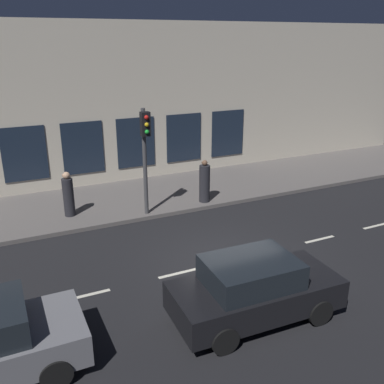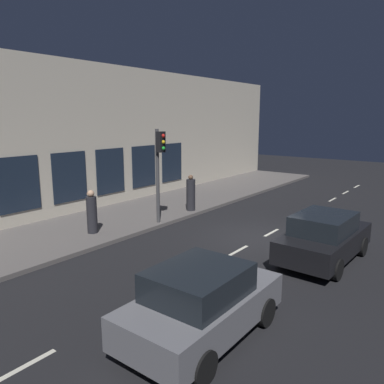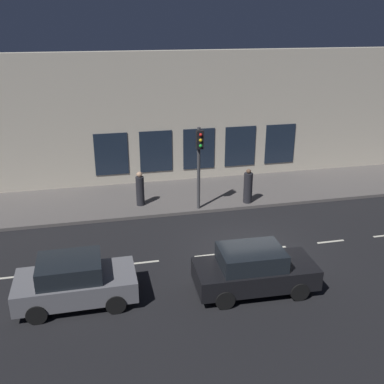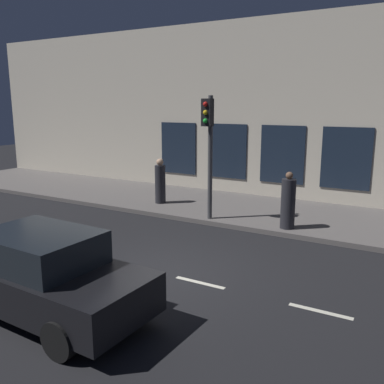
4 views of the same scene
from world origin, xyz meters
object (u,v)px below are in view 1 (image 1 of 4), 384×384
object	(u,v)px
parked_car_1	(254,289)
pedestrian_0	(205,183)
traffic_light	(145,145)
pedestrian_1	(68,196)

from	to	relation	value
parked_car_1	pedestrian_0	world-z (taller)	pedestrian_0
pedestrian_0	traffic_light	bearing A→B (deg)	141.40
parked_car_1	pedestrian_0	distance (m)	7.52
parked_car_1	pedestrian_0	xyz separation A→B (m)	(7.16, -2.29, 0.15)
pedestrian_1	pedestrian_0	bearing A→B (deg)	-88.15
traffic_light	parked_car_1	world-z (taller)	traffic_light
traffic_light	pedestrian_0	distance (m)	3.17
traffic_light	parked_car_1	bearing A→B (deg)	-177.94
pedestrian_1	parked_car_1	bearing A→B (deg)	-149.14
pedestrian_0	pedestrian_1	xyz separation A→B (m)	(0.83, 5.19, -0.01)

